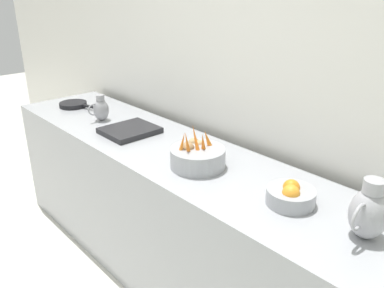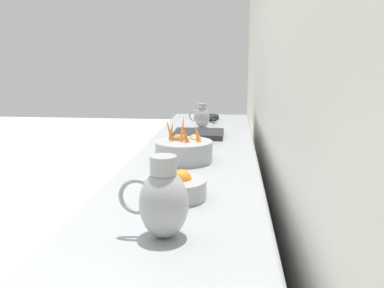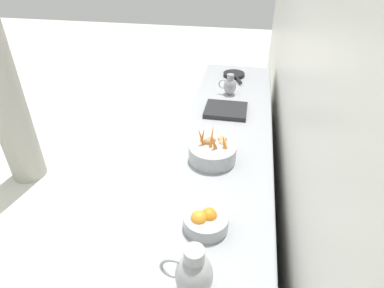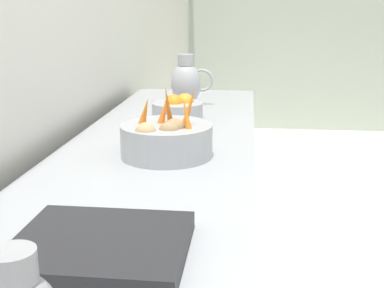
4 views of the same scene
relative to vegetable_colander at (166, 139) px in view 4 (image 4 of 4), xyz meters
name	(u,v)px [view 4 (image 4 of 4)]	position (x,y,z in m)	size (l,w,h in m)	color
vegetable_colander	(166,139)	(0.00, 0.00, 0.00)	(0.30, 0.30, 0.24)	#9EA0A5
orange_bowl	(178,109)	(-0.04, 0.58, -0.01)	(0.22, 0.22, 0.11)	#9EA0A5
metal_pitcher_tall	(186,82)	(-0.05, 0.92, 0.05)	(0.21, 0.15, 0.25)	#A3A3A8
counter_sink_basin	(101,246)	(-0.02, -0.68, -0.04)	(0.34, 0.30, 0.04)	#232326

